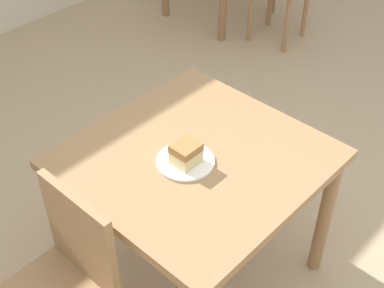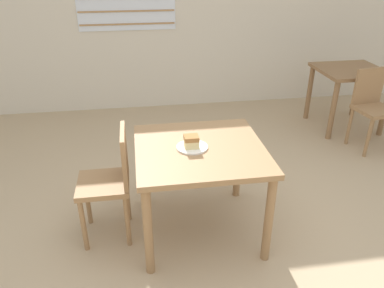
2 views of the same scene
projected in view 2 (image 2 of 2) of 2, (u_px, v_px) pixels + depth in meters
The scene contains 7 objects.
ground_plane at pixel (225, 256), 2.67m from camera, with size 14.00×14.00×0.00m, color tan.
dining_table_near at pixel (200, 160), 2.67m from camera, with size 0.90×0.89×0.72m.
dining_table_far at pixel (349, 80), 4.40m from camera, with size 0.74×0.72×0.73m.
chair_near_window at pixel (111, 180), 2.68m from camera, with size 0.37×0.37×0.86m.
chair_far_corner at pixel (372, 106), 3.97m from camera, with size 0.41×0.41×0.86m.
plate at pixel (192, 147), 2.61m from camera, with size 0.22×0.22×0.01m.
cake_slice at pixel (191, 141), 2.58m from camera, with size 0.10×0.09×0.09m.
Camera 2 is at (-0.55, -1.95, 1.93)m, focal length 35.00 mm.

